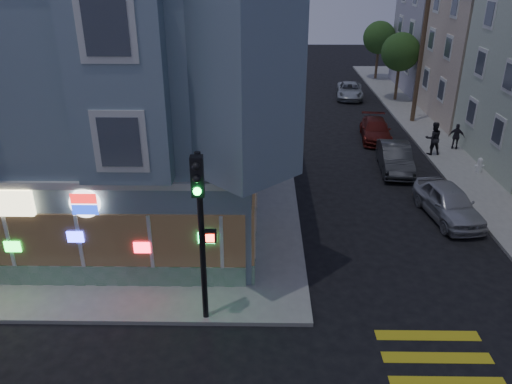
{
  "coord_description": "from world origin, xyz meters",
  "views": [
    {
      "loc": [
        1.37,
        -10.53,
        10.57
      ],
      "look_at": [
        1.12,
        6.34,
        2.69
      ],
      "focal_mm": 35.0,
      "sensor_mm": 36.0,
      "label": 1
    }
  ],
  "objects_px": {
    "utility_pole": "(421,54)",
    "street_tree_far": "(379,38)",
    "pedestrian_a": "(433,138)",
    "parked_car_b": "(395,158)",
    "parked_car_c": "(376,130)",
    "parked_car_a": "(448,203)",
    "pedestrian_b": "(456,136)",
    "traffic_signal": "(201,213)",
    "fire_hydrant": "(480,165)",
    "street_tree_near": "(401,52)",
    "parked_car_d": "(350,91)"
  },
  "relations": [
    {
      "from": "street_tree_far",
      "to": "pedestrian_b",
      "type": "height_order",
      "value": "street_tree_far"
    },
    {
      "from": "pedestrian_a",
      "to": "parked_car_b",
      "type": "height_order",
      "value": "pedestrian_a"
    },
    {
      "from": "street_tree_far",
      "to": "parked_car_c",
      "type": "relative_size",
      "value": 1.21
    },
    {
      "from": "utility_pole",
      "to": "parked_car_d",
      "type": "distance_m",
      "value": 8.78
    },
    {
      "from": "pedestrian_a",
      "to": "parked_car_a",
      "type": "height_order",
      "value": "pedestrian_a"
    },
    {
      "from": "pedestrian_a",
      "to": "parked_car_d",
      "type": "relative_size",
      "value": 0.43
    },
    {
      "from": "parked_car_b",
      "to": "fire_hydrant",
      "type": "xyz_separation_m",
      "value": [
        4.4,
        -0.6,
        -0.15
      ]
    },
    {
      "from": "street_tree_near",
      "to": "street_tree_far",
      "type": "height_order",
      "value": "same"
    },
    {
      "from": "street_tree_near",
      "to": "parked_car_c",
      "type": "bearing_deg",
      "value": -110.32
    },
    {
      "from": "parked_car_d",
      "to": "fire_hydrant",
      "type": "bearing_deg",
      "value": -67.84
    },
    {
      "from": "street_tree_near",
      "to": "fire_hydrant",
      "type": "xyz_separation_m",
      "value": [
        0.8,
        -15.53,
        -3.35
      ]
    },
    {
      "from": "parked_car_b",
      "to": "parked_car_c",
      "type": "height_order",
      "value": "parked_car_b"
    },
    {
      "from": "parked_car_d",
      "to": "fire_hydrant",
      "type": "distance_m",
      "value": 17.04
    },
    {
      "from": "parked_car_a",
      "to": "parked_car_b",
      "type": "height_order",
      "value": "parked_car_a"
    },
    {
      "from": "utility_pole",
      "to": "fire_hydrant",
      "type": "relative_size",
      "value": 10.8
    },
    {
      "from": "utility_pole",
      "to": "parked_car_a",
      "type": "relative_size",
      "value": 2.03
    },
    {
      "from": "street_tree_far",
      "to": "parked_car_b",
      "type": "xyz_separation_m",
      "value": [
        -3.6,
        -22.92,
        -3.2
      ]
    },
    {
      "from": "utility_pole",
      "to": "parked_car_b",
      "type": "height_order",
      "value": "utility_pole"
    },
    {
      "from": "parked_car_b",
      "to": "traffic_signal",
      "type": "xyz_separation_m",
      "value": [
        -9.01,
        -12.92,
        3.22
      ]
    },
    {
      "from": "utility_pole",
      "to": "parked_car_d",
      "type": "bearing_deg",
      "value": 116.11
    },
    {
      "from": "pedestrian_a",
      "to": "pedestrian_b",
      "type": "distance_m",
      "value": 1.95
    },
    {
      "from": "street_tree_far",
      "to": "fire_hydrant",
      "type": "height_order",
      "value": "street_tree_far"
    },
    {
      "from": "utility_pole",
      "to": "traffic_signal",
      "type": "height_order",
      "value": "utility_pole"
    },
    {
      "from": "traffic_signal",
      "to": "street_tree_near",
      "type": "bearing_deg",
      "value": 62.43
    },
    {
      "from": "street_tree_near",
      "to": "fire_hydrant",
      "type": "relative_size",
      "value": 6.36
    },
    {
      "from": "parked_car_d",
      "to": "fire_hydrant",
      "type": "relative_size",
      "value": 5.4
    },
    {
      "from": "utility_pole",
      "to": "street_tree_far",
      "type": "bearing_deg",
      "value": 89.18
    },
    {
      "from": "street_tree_near",
      "to": "parked_car_d",
      "type": "xyz_separation_m",
      "value": [
        -3.6,
        0.94,
        -3.31
      ]
    },
    {
      "from": "parked_car_d",
      "to": "pedestrian_a",
      "type": "bearing_deg",
      "value": -71.64
    },
    {
      "from": "street_tree_far",
      "to": "parked_car_a",
      "type": "bearing_deg",
      "value": -95.12
    },
    {
      "from": "pedestrian_a",
      "to": "parked_car_b",
      "type": "bearing_deg",
      "value": 33.68
    },
    {
      "from": "pedestrian_a",
      "to": "parked_car_a",
      "type": "bearing_deg",
      "value": 72.75
    },
    {
      "from": "parked_car_c",
      "to": "pedestrian_b",
      "type": "bearing_deg",
      "value": -19.68
    },
    {
      "from": "utility_pole",
      "to": "parked_car_c",
      "type": "relative_size",
      "value": 2.05
    },
    {
      "from": "pedestrian_b",
      "to": "street_tree_far",
      "type": "bearing_deg",
      "value": -66.03
    },
    {
      "from": "parked_car_a",
      "to": "parked_car_d",
      "type": "height_order",
      "value": "parked_car_a"
    },
    {
      "from": "pedestrian_a",
      "to": "parked_car_c",
      "type": "distance_m",
      "value": 4.08
    },
    {
      "from": "traffic_signal",
      "to": "fire_hydrant",
      "type": "distance_m",
      "value": 18.52
    },
    {
      "from": "street_tree_near",
      "to": "parked_car_a",
      "type": "relative_size",
      "value": 1.19
    },
    {
      "from": "parked_car_b",
      "to": "parked_car_c",
      "type": "xyz_separation_m",
      "value": [
        0.0,
        5.2,
        -0.1
      ]
    },
    {
      "from": "pedestrian_b",
      "to": "parked_car_c",
      "type": "xyz_separation_m",
      "value": [
        -4.4,
        2.09,
        -0.29
      ]
    },
    {
      "from": "parked_car_a",
      "to": "pedestrian_a",
      "type": "bearing_deg",
      "value": 70.27
    },
    {
      "from": "pedestrian_b",
      "to": "parked_car_a",
      "type": "height_order",
      "value": "pedestrian_b"
    },
    {
      "from": "street_tree_far",
      "to": "traffic_signal",
      "type": "bearing_deg",
      "value": -109.39
    },
    {
      "from": "parked_car_d",
      "to": "street_tree_far",
      "type": "bearing_deg",
      "value": 70.18
    },
    {
      "from": "street_tree_near",
      "to": "parked_car_a",
      "type": "height_order",
      "value": "street_tree_near"
    },
    {
      "from": "street_tree_far",
      "to": "pedestrian_b",
      "type": "distance_m",
      "value": 20.06
    },
    {
      "from": "pedestrian_b",
      "to": "parked_car_b",
      "type": "xyz_separation_m",
      "value": [
        -4.4,
        -3.11,
        -0.19
      ]
    },
    {
      "from": "pedestrian_a",
      "to": "fire_hydrant",
      "type": "bearing_deg",
      "value": 116.22
    },
    {
      "from": "pedestrian_a",
      "to": "parked_car_b",
      "type": "xyz_separation_m",
      "value": [
        -2.7,
        -2.18,
        -0.39
      ]
    }
  ]
}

